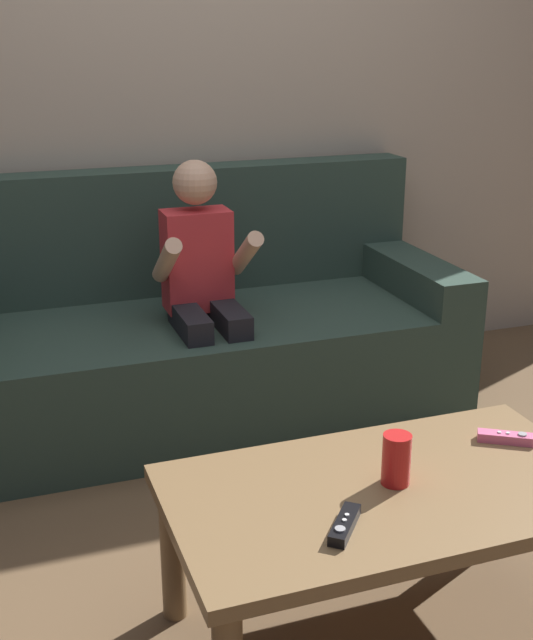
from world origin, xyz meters
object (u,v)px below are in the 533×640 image
at_px(game_remote_pink_near_edge, 506,438).
at_px(soda_can, 396,459).
at_px(couch, 199,335).
at_px(person_seated_on_couch, 204,285).
at_px(coffee_table, 387,509).
at_px(game_remote_black_center, 345,525).

relative_size(game_remote_pink_near_edge, soda_can, 1.13).
height_order(couch, game_remote_pink_near_edge, couch).
distance_m(person_seated_on_couch, game_remote_pink_near_edge, 1.21).
xyz_separation_m(coffee_table, game_remote_pink_near_edge, (0.38, 0.09, 0.07)).
xyz_separation_m(person_seated_on_couch, game_remote_black_center, (-0.07, -1.32, -0.13)).
height_order(person_seated_on_couch, soda_can, person_seated_on_couch).
bearing_deg(game_remote_pink_near_edge, coffee_table, -166.48).
xyz_separation_m(couch, game_remote_black_center, (-0.09, -1.50, 0.12)).
relative_size(game_remote_black_center, soda_can, 1.08).
relative_size(coffee_table, game_remote_pink_near_edge, 7.35).
height_order(game_remote_pink_near_edge, soda_can, soda_can).
height_order(couch, person_seated_on_couch, person_seated_on_couch).
bearing_deg(soda_can, person_seated_on_couch, 95.84).
height_order(person_seated_on_couch, game_remote_pink_near_edge, person_seated_on_couch).
bearing_deg(soda_can, coffee_table, -161.59).
bearing_deg(soda_can, game_remote_pink_near_edge, 13.25).
bearing_deg(couch, game_remote_black_center, -93.55).
bearing_deg(soda_can, game_remote_black_center, -144.62).
bearing_deg(person_seated_on_couch, soda_can, -84.16).
bearing_deg(person_seated_on_couch, couch, 81.93).
bearing_deg(coffee_table, soda_can, 18.41).
height_order(coffee_table, game_remote_black_center, game_remote_black_center).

